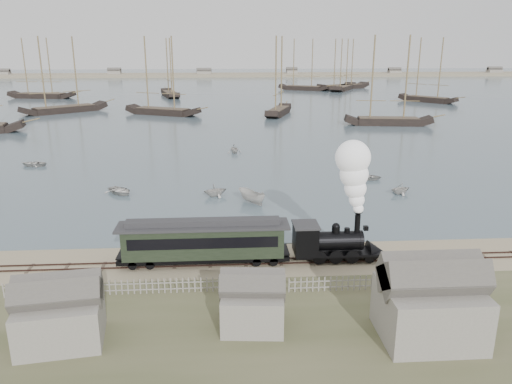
{
  "coord_description": "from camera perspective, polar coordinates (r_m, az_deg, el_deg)",
  "views": [
    {
      "loc": [
        0.31,
        -41.04,
        17.96
      ],
      "look_at": [
        3.5,
        7.38,
        3.5
      ],
      "focal_mm": 35.0,
      "sensor_mm": 36.0,
      "label": 1
    }
  ],
  "objects": [
    {
      "name": "picket_fence_west",
      "position": [
        39.09,
        -13.63,
        -11.27
      ],
      "size": [
        19.0,
        0.1,
        1.2
      ],
      "primitive_type": null,
      "color": "gray",
      "rests_on": "ground"
    },
    {
      "name": "schooner_2",
      "position": [
        133.75,
        -10.81,
        12.93
      ],
      "size": [
        20.79,
        13.47,
        20.0
      ],
      "primitive_type": null,
      "rotation": [
        0.0,
        0.0,
        -0.46
      ],
      "color": "black",
      "rests_on": "harbor_water"
    },
    {
      "name": "schooner_10",
      "position": [
        207.6,
        10.08,
        14.17
      ],
      "size": [
        16.37,
        24.14,
        20.0
      ],
      "primitive_type": null,
      "rotation": [
        0.0,
        0.0,
        1.08
      ],
      "color": "black",
      "rests_on": "harbor_water"
    },
    {
      "name": "rowboat_7",
      "position": [
        85.26,
        -2.49,
        4.97
      ],
      "size": [
        3.34,
        3.07,
        1.49
      ],
      "primitive_type": "imported",
      "rotation": [
        0.0,
        0.0,
        0.25
      ],
      "color": "beige",
      "rests_on": "harbor_water"
    },
    {
      "name": "schooner_6",
      "position": [
        187.95,
        -23.61,
        12.85
      ],
      "size": [
        23.44,
        9.52,
        20.0
      ],
      "primitive_type": null,
      "rotation": [
        0.0,
        0.0,
        -0.19
      ],
      "color": "black",
      "rests_on": "harbor_water"
    },
    {
      "name": "schooner_4",
      "position": [
        118.17,
        15.19,
        12.2
      ],
      "size": [
        20.07,
        7.37,
        20.0
      ],
      "primitive_type": null,
      "rotation": [
        0.0,
        0.0,
        -0.15
      ],
      "color": "black",
      "rests_on": "harbor_water"
    },
    {
      "name": "picket_fence_east",
      "position": [
        39.95,
        14.7,
        -10.71
      ],
      "size": [
        15.0,
        0.1,
        1.2
      ],
      "primitive_type": null,
      "color": "gray",
      "rests_on": "ground"
    },
    {
      "name": "shed_mid",
      "position": [
        34.19,
        -0.38,
        -15.1
      ],
      "size": [
        4.0,
        3.5,
        3.6
      ],
      "primitive_type": null,
      "color": "gray",
      "rests_on": "ground"
    },
    {
      "name": "schooner_3",
      "position": [
        131.29,
        2.65,
        13.13
      ],
      "size": [
        9.34,
        17.56,
        20.0
      ],
      "primitive_type": null,
      "rotation": [
        0.0,
        0.0,
        1.24
      ],
      "color": "black",
      "rests_on": "harbor_water"
    },
    {
      "name": "rail_track",
      "position": [
        42.96,
        -3.87,
        -8.1
      ],
      "size": [
        120.0,
        1.8,
        0.16
      ],
      "color": "#33201B",
      "rests_on": "ground"
    },
    {
      "name": "schooner_9",
      "position": [
        212.89,
        10.08,
        14.22
      ],
      "size": [
        24.72,
        17.71,
        20.0
      ],
      "primitive_type": null,
      "rotation": [
        0.0,
        0.0,
        0.53
      ],
      "color": "black",
      "rests_on": "harbor_water"
    },
    {
      "name": "schooner_5",
      "position": [
        169.92,
        19.3,
        13.03
      ],
      "size": [
        15.76,
        16.81,
        20.0
      ],
      "primitive_type": null,
      "rotation": [
        0.0,
        0.0,
        -0.84
      ],
      "color": "black",
      "rests_on": "harbor_water"
    },
    {
      "name": "shed_left",
      "position": [
        34.86,
        -21.18,
        -15.67
      ],
      "size": [
        5.0,
        4.0,
        4.1
      ],
      "primitive_type": null,
      "color": "gray",
      "rests_on": "ground"
    },
    {
      "name": "rowboat_5",
      "position": [
        88.23,
        11.09,
        5.05
      ],
      "size": [
        3.8,
        3.36,
        1.43
      ],
      "primitive_type": "imported",
      "rotation": [
        0.0,
        0.0,
        2.49
      ],
      "color": "beige",
      "rests_on": "harbor_water"
    },
    {
      "name": "passenger_coach",
      "position": [
        42.15,
        -6.0,
        -5.48
      ],
      "size": [
        14.28,
        2.75,
        3.47
      ],
      "color": "black",
      "rests_on": "ground"
    },
    {
      "name": "shed_right",
      "position": [
        34.86,
        18.91,
        -15.42
      ],
      "size": [
        6.0,
        5.0,
        5.1
      ],
      "primitive_type": null,
      "color": "gray",
      "rests_on": "ground"
    },
    {
      "name": "locomotive",
      "position": [
        42.54,
        10.58,
        -1.96
      ],
      "size": [
        8.07,
        3.01,
        10.06
      ],
      "color": "black",
      "rests_on": "ground"
    },
    {
      "name": "rowboat_4",
      "position": [
        64.22,
        16.17,
        0.39
      ],
      "size": [
        2.97,
        3.21,
        1.4
      ],
      "primitive_type": "imported",
      "rotation": [
        0.0,
        0.0,
        5.01
      ],
      "color": "beige",
      "rests_on": "harbor_water"
    },
    {
      "name": "schooner_8",
      "position": [
        204.27,
        5.48,
        14.31
      ],
      "size": [
        19.81,
        13.34,
        20.0
      ],
      "primitive_type": null,
      "rotation": [
        0.0,
        0.0,
        -0.48
      ],
      "color": "black",
      "rests_on": "harbor_water"
    },
    {
      "name": "rowboat_3",
      "position": [
        70.09,
        12.67,
        1.71
      ],
      "size": [
        3.55,
        4.26,
        0.76
      ],
      "primitive_type": "imported",
      "rotation": [
        0.0,
        0.0,
        1.28
      ],
      "color": "beige",
      "rests_on": "harbor_water"
    },
    {
      "name": "rowboat_0",
      "position": [
        64.1,
        -15.27,
        0.16
      ],
      "size": [
        4.8,
        4.79,
        0.82
      ],
      "primitive_type": "imported",
      "rotation": [
        0.0,
        0.0,
        0.78
      ],
      "color": "beige",
      "rests_on": "harbor_water"
    },
    {
      "name": "rowboat_2",
      "position": [
        58.12,
        -0.54,
        -0.53
      ],
      "size": [
        4.1,
        3.79,
        1.57
      ],
      "primitive_type": "imported",
      "rotation": [
        0.0,
        0.0,
        3.84
      ],
      "color": "beige",
      "rests_on": "harbor_water"
    },
    {
      "name": "rowboat_6",
      "position": [
        83.28,
        -24.09,
        3.0
      ],
      "size": [
        3.37,
        4.22,
        0.78
      ],
      "primitive_type": "imported",
      "rotation": [
        0.0,
        0.0,
        4.52
      ],
      "color": "beige",
      "rests_on": "harbor_water"
    },
    {
      "name": "far_spit",
      "position": [
        291.59,
        -3.92,
        13.03
      ],
      "size": [
        500.0,
        20.0,
        1.8
      ],
      "primitive_type": "cube",
      "color": "tan",
      "rests_on": "ground"
    },
    {
      "name": "schooner_7",
      "position": [
        180.74,
        -9.93,
        13.85
      ],
      "size": [
        9.27,
        20.03,
        20.0
      ],
      "primitive_type": null,
      "rotation": [
        0.0,
        0.0,
        1.82
      ],
      "color": "black",
      "rests_on": "harbor_water"
    },
    {
      "name": "harbor_water",
      "position": [
        211.8,
        -3.92,
        11.7
      ],
      "size": [
        600.0,
        336.0,
        0.06
      ],
      "primitive_type": "cube",
      "color": "#42535E",
      "rests_on": "ground"
    },
    {
      "name": "beached_dinghy",
      "position": [
        45.21,
        -3.55,
        -6.23
      ],
      "size": [
        3.38,
        4.52,
        0.89
      ],
      "primitive_type": "imported",
      "rotation": [
        0.0,
        0.0,
        1.5
      ],
      "color": "beige",
      "rests_on": "ground"
    },
    {
      "name": "rowboat_1",
      "position": [
        60.96,
        -4.69,
        0.22
      ],
      "size": [
        3.38,
        3.62,
        1.54
      ],
      "primitive_type": "imported",
      "rotation": [
        0.0,
        0.0,
        1.92
      ],
      "color": "beige",
      "rests_on": "harbor_water"
    },
    {
      "name": "schooner_1",
      "position": [
        145.49,
        -21.41,
        12.38
      ],
      "size": [
        21.34,
        18.23,
        20.0
      ],
      "primitive_type": null,
      "rotation": [
        0.0,
        0.0,
        0.66
      ],
      "color": "black",
      "rests_on": "harbor_water"
    },
    {
      "name": "ground",
      "position": [
        44.8,
        -3.88,
        -7.08
      ],
      "size": [
        600.0,
        600.0,
        0.0
      ],
      "primitive_type": "plane",
      "color": "tan",
      "rests_on": "ground"
    }
  ]
}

